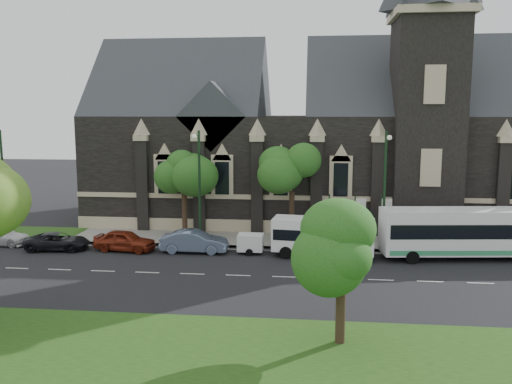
# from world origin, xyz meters

# --- Properties ---
(ground) EXTENTS (160.00, 160.00, 0.00)m
(ground) POSITION_xyz_m (0.00, 0.00, 0.00)
(ground) COLOR black
(ground) RESTS_ON ground
(sidewalk) EXTENTS (80.00, 5.00, 0.15)m
(sidewalk) POSITION_xyz_m (0.00, 9.50, 0.07)
(sidewalk) COLOR gray
(sidewalk) RESTS_ON ground
(museum) EXTENTS (40.00, 17.70, 29.90)m
(museum) POSITION_xyz_m (5.12, 18.78, 8.17)
(museum) COLOR black
(museum) RESTS_ON ground
(tree_park_east) EXTENTS (3.40, 3.40, 6.28)m
(tree_park_east) POSITION_xyz_m (6.18, -9.32, 4.62)
(tree_park_east) COLOR black
(tree_park_east) RESTS_ON ground
(tree_walk_right) EXTENTS (4.08, 4.08, 7.80)m
(tree_walk_right) POSITION_xyz_m (3.21, 10.71, 5.82)
(tree_walk_right) COLOR black
(tree_walk_right) RESTS_ON ground
(tree_walk_left) EXTENTS (3.91, 3.91, 7.64)m
(tree_walk_left) POSITION_xyz_m (-5.80, 10.70, 5.73)
(tree_walk_left) COLOR black
(tree_walk_left) RESTS_ON ground
(street_lamp_near) EXTENTS (0.36, 1.88, 9.00)m
(street_lamp_near) POSITION_xyz_m (10.00, 7.09, 5.11)
(street_lamp_near) COLOR black
(street_lamp_near) RESTS_ON ground
(street_lamp_mid) EXTENTS (0.36, 1.88, 9.00)m
(street_lamp_mid) POSITION_xyz_m (-4.00, 7.09, 5.11)
(street_lamp_mid) COLOR black
(street_lamp_mid) RESTS_ON ground
(street_lamp_far) EXTENTS (0.36, 1.88, 9.00)m
(street_lamp_far) POSITION_xyz_m (-20.00, 7.09, 5.11)
(street_lamp_far) COLOR black
(street_lamp_far) RESTS_ON ground
(banner_flag_left) EXTENTS (0.90, 0.10, 4.00)m
(banner_flag_left) POSITION_xyz_m (6.29, 9.00, 2.38)
(banner_flag_left) COLOR black
(banner_flag_left) RESTS_ON ground
(banner_flag_center) EXTENTS (0.90, 0.10, 4.00)m
(banner_flag_center) POSITION_xyz_m (8.29, 9.00, 2.38)
(banner_flag_center) COLOR black
(banner_flag_center) RESTS_ON ground
(banner_flag_right) EXTENTS (0.90, 0.10, 4.00)m
(banner_flag_right) POSITION_xyz_m (10.29, 9.00, 2.38)
(banner_flag_right) COLOR black
(banner_flag_right) RESTS_ON ground
(tour_coach) EXTENTS (12.52, 3.99, 3.59)m
(tour_coach) POSITION_xyz_m (15.76, 5.65, 1.95)
(tour_coach) COLOR white
(tour_coach) RESTS_ON ground
(shuttle_bus) EXTENTS (7.43, 3.24, 2.79)m
(shuttle_bus) POSITION_xyz_m (5.51, 5.08, 1.61)
(shuttle_bus) COLOR white
(shuttle_bus) RESTS_ON ground
(box_trailer) EXTENTS (2.70, 1.58, 1.44)m
(box_trailer) POSITION_xyz_m (0.17, 5.48, 0.82)
(box_trailer) COLOR silver
(box_trailer) RESTS_ON ground
(sedan) EXTENTS (5.03, 1.79, 1.65)m
(sedan) POSITION_xyz_m (-4.04, 5.35, 0.83)
(sedan) COLOR slate
(sedan) RESTS_ON ground
(car_far_red) EXTENTS (4.82, 2.39, 1.58)m
(car_far_red) POSITION_xyz_m (-9.37, 5.23, 0.79)
(car_far_red) COLOR maroon
(car_far_red) RESTS_ON ground
(car_far_white) EXTENTS (4.81, 2.14, 1.37)m
(car_far_white) POSITION_xyz_m (-19.77, 5.98, 0.69)
(car_far_white) COLOR silver
(car_far_white) RESTS_ON ground
(car_far_black) EXTENTS (4.93, 2.68, 1.31)m
(car_far_black) POSITION_xyz_m (-14.54, 4.95, 0.66)
(car_far_black) COLOR black
(car_far_black) RESTS_ON ground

